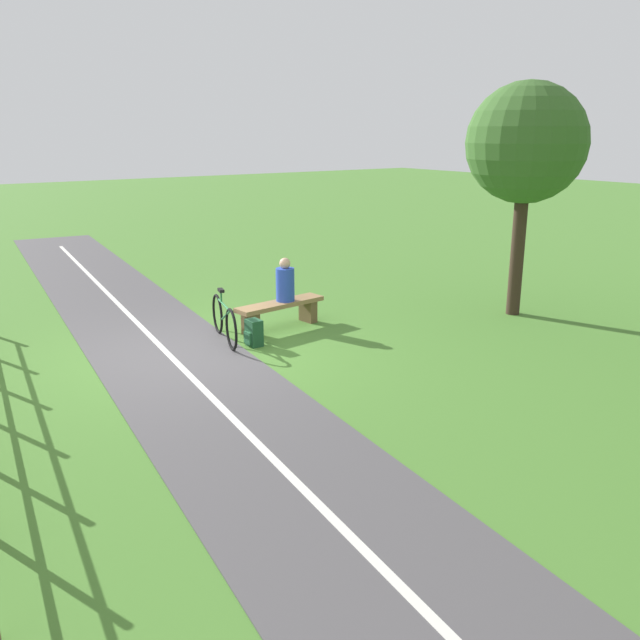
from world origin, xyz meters
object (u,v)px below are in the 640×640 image
person_seated (285,282)px  backpack (254,333)px  bench (280,310)px  tree_near_bench (526,144)px  bicycle (224,320)px

person_seated → backpack: person_seated is taller
bench → tree_near_bench: (-4.29, 1.78, 2.90)m
bench → backpack: bearing=28.2°
bicycle → tree_near_bench: 6.41m
backpack → bicycle: bearing=-60.8°
bench → bicycle: 1.21m
backpack → tree_near_bench: bearing=167.6°
person_seated → tree_near_bench: size_ratio=0.18×
bicycle → tree_near_bench: (-5.49, 1.65, 2.86)m
bicycle → bench: bearing=110.2°
bench → tree_near_bench: tree_near_bench is taller
person_seated → bicycle: person_seated is taller
person_seated → bicycle: bearing=-0.5°
bench → person_seated: (-0.12, -0.01, 0.50)m
bicycle → backpack: bicycle is taller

